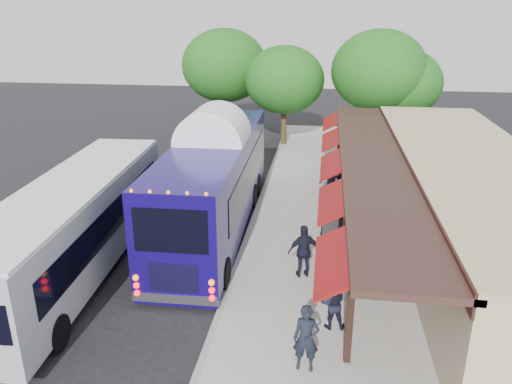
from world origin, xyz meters
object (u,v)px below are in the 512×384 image
at_px(ped_a, 306,338).
at_px(ped_d, 332,179).
at_px(ped_c, 304,251).
at_px(city_bus, 74,224).
at_px(coach_bus, 215,178).
at_px(ped_b, 333,303).
at_px(sign_board, 321,227).

xyz_separation_m(ped_a, ped_d, (0.67, 12.36, 0.08)).
bearing_deg(ped_d, ped_c, 100.54).
relative_size(city_bus, ped_a, 6.88).
bearing_deg(ped_c, coach_bus, -62.58).
bearing_deg(city_bus, ped_c, 0.06).
xyz_separation_m(coach_bus, ped_a, (4.18, -8.59, -1.16)).
height_order(ped_c, ped_d, ped_d).
distance_m(ped_b, ped_c, 2.98).
relative_size(ped_b, ped_d, 0.80).
bearing_deg(city_bus, sign_board, 17.61).
bearing_deg(ped_a, ped_d, 89.21).
distance_m(ped_b, sign_board, 5.59).
bearing_deg(ped_a, city_bus, 154.79).
bearing_deg(ped_c, sign_board, -118.81).
relative_size(ped_a, ped_d, 0.92).
bearing_deg(ped_d, coach_bus, 55.47).
xyz_separation_m(ped_a, sign_board, (0.27, 7.45, -0.24)).
xyz_separation_m(city_bus, ped_b, (8.84, -2.38, -0.88)).
height_order(city_bus, ped_d, city_bus).
height_order(coach_bus, ped_b, coach_bus).
xyz_separation_m(coach_bus, ped_c, (3.90, -3.90, -1.12)).
bearing_deg(city_bus, ped_b, -18.20).
bearing_deg(ped_b, city_bus, -18.88).
bearing_deg(coach_bus, sign_board, -15.39).
height_order(coach_bus, ped_a, coach_bus).
bearing_deg(ped_b, coach_bus, -57.97).
height_order(ped_b, ped_c, ped_c).
height_order(coach_bus, ped_d, coach_bus).
height_order(ped_b, ped_d, ped_d).
distance_m(ped_d, sign_board, 4.94).
relative_size(coach_bus, ped_a, 7.21).
bearing_deg(ped_a, ped_b, 72.59).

